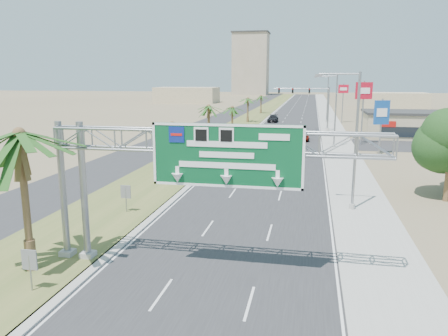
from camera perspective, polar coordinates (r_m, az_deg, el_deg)
The scene contains 28 objects.
road at distance 120.63m, azimuth 9.35°, elevation 6.96°, with size 12.00×300.00×0.02m, color #28282B.
sidewalk_right at distance 120.62m, azimuth 13.41°, elevation 6.82°, with size 4.00×300.00×0.10m, color #9E9B93.
median_grass at distance 121.39m, azimuth 4.59°, elevation 7.13°, with size 7.00×300.00×0.12m, color #4B5C28.
opposing_road at distance 122.42m, azimuth 1.31°, elevation 7.18°, with size 8.00×300.00×0.02m, color #28282B.
sign_gantry at distance 21.10m, azimuth -3.60°, elevation 2.09°, with size 16.75×1.24×7.50m.
palm_near at distance 22.81m, azimuth -25.19°, elevation 3.94°, with size 5.70×5.70×8.35m.
palm_row_b at distance 44.63m, azimuth -6.78°, elevation 5.58°, with size 3.99×3.99×5.95m.
palm_row_c at distance 59.92m, azimuth -2.02°, elevation 7.92°, with size 3.99×3.99×6.75m.
palm_row_d at distance 77.59m, azimuth 1.09°, elevation 7.85°, with size 3.99×3.99×5.45m.
palm_row_e at distance 96.27m, azimuth 3.14°, elevation 8.98°, with size 3.99×3.99×6.15m.
palm_row_f at distance 121.06m, azimuth 4.87°, elevation 9.32°, with size 3.99×3.99×5.75m.
streetlight_near at distance 32.67m, azimuth 16.47°, elevation 2.62°, with size 3.27×0.44×10.00m.
streetlight_mid at distance 62.43m, azimuth 14.16°, elevation 6.84°, with size 3.27×0.44×10.00m.
streetlight_far at distance 98.34m, azimuth 13.23°, elevation 8.51°, with size 3.27×0.44×10.00m.
signal_mast at distance 82.28m, azimuth 12.06°, elevation 8.12°, with size 10.28×0.71×8.00m.
store_building at distance 78.56m, azimuth 24.41°, elevation 5.10°, with size 18.00×10.00×4.00m, color tan.
median_signback_a at distance 21.78m, azimuth -24.05°, elevation -11.25°, with size 0.75×0.08×2.08m.
median_signback_b at distance 32.00m, azimuth -12.71°, elevation -3.31°, with size 0.75×0.08×2.08m.
tower_distant at distance 262.82m, azimuth 3.51°, elevation 13.36°, with size 20.00×16.00×35.00m, color gray.
building_distant_left at distance 177.30m, azimuth -4.86°, elevation 9.49°, with size 24.00×14.00×6.00m, color tan.
building_distant_right at distance 152.51m, azimuth 21.28°, elevation 8.22°, with size 20.00×12.00×5.00m, color tan.
car_left_lane at distance 53.62m, azimuth 0.65°, elevation 2.14°, with size 1.63×4.05×1.38m, color black.
car_mid_lane at distance 55.66m, azimuth 8.32°, elevation 2.43°, with size 1.58×4.53×1.49m, color #670D09.
car_right_lane at distance 69.30m, azimuth 10.05°, elevation 4.15°, with size 2.38×5.16×1.43m, color gray.
car_far at distance 97.53m, azimuth 6.41°, elevation 6.42°, with size 2.17×5.34×1.55m, color black.
pole_sign_red_near at distance 66.50m, azimuth 17.78°, elevation 9.12°, with size 2.41×0.80×9.20m.
pole_sign_blue at distance 58.44m, azimuth 19.89°, elevation 6.61°, with size 1.96×1.04×7.05m.
pole_sign_red_far at distance 98.87m, azimuth 15.31°, elevation 9.55°, with size 2.19×0.92×8.39m.
Camera 1 is at (4.33, -10.17, 9.55)m, focal length 35.00 mm.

